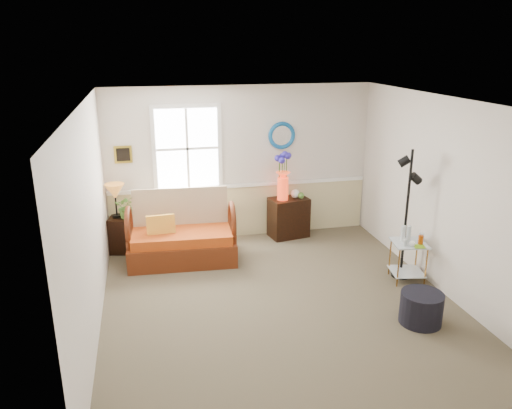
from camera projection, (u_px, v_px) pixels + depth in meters
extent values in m
cube|color=brown|center=(279.00, 303.00, 6.53)|extent=(4.50, 5.00, 0.01)
cube|color=white|center=(283.00, 102.00, 5.73)|extent=(4.50, 5.00, 0.01)
cube|color=beige|center=(241.00, 163.00, 8.45)|extent=(4.50, 0.01, 2.60)
cube|color=beige|center=(369.00, 310.00, 3.81)|extent=(4.50, 0.01, 2.60)
cube|color=beige|center=(90.00, 223.00, 5.65)|extent=(0.01, 5.00, 2.60)
cube|color=beige|center=(444.00, 197.00, 6.61)|extent=(0.01, 5.00, 2.60)
cube|color=#C8BC88|center=(242.00, 211.00, 8.69)|extent=(4.46, 0.02, 0.90)
cube|color=white|center=(242.00, 185.00, 8.54)|extent=(4.46, 0.04, 0.06)
cube|color=gold|center=(123.00, 154.00, 7.94)|extent=(0.28, 0.03, 0.28)
torus|color=#1B72B1|center=(282.00, 135.00, 8.44)|extent=(0.47, 0.07, 0.47)
imported|color=#4B7D2F|center=(127.00, 209.00, 7.90)|extent=(0.36, 0.39, 0.30)
cylinder|color=black|center=(421.00, 308.00, 6.02)|extent=(0.63, 0.63, 0.39)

